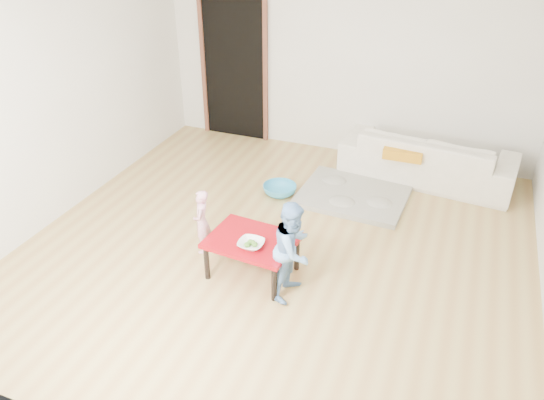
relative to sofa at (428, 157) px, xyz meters
The scene contains 13 objects.
floor 2.40m from the sofa, 120.68° to the right, with size 5.00×5.00×0.01m, color #AE864A.
back_wall 1.63m from the sofa, 159.70° to the left, with size 5.00×0.02×2.60m, color white.
left_wall 4.36m from the sofa, 151.12° to the right, with size 0.02×5.00×2.60m, color white.
doorway 2.94m from the sofa, behind, with size 1.02×0.08×2.11m, color brown, non-canonical shape.
sofa is the anchor object (origin of this frame).
cushion 0.41m from the sofa, 134.63° to the right, with size 0.46×0.41×0.12m, color orange.
red_table 2.89m from the sofa, 116.52° to the right, with size 0.80×0.60×0.40m, color maroon, non-canonical shape.
bowl 2.97m from the sofa, 114.78° to the right, with size 0.23×0.23×0.06m, color white.
broccoli 2.97m from the sofa, 114.78° to the right, with size 0.12×0.12×0.06m, color #2D5919, non-canonical shape.
child_pink 3.07m from the sofa, 128.40° to the right, with size 0.25×0.16×0.68m, color pink.
child_blue 2.83m from the sofa, 107.39° to the right, with size 0.46×0.36×0.94m, color #66A1EE.
basin 1.91m from the sofa, 146.20° to the right, with size 0.40×0.40×0.13m, color #3397C0.
blanket 1.12m from the sofa, 132.41° to the right, with size 1.23×1.03×0.06m, color #9D9B8B, non-canonical shape.
Camera 1 is at (1.55, -4.23, 3.18)m, focal length 35.00 mm.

